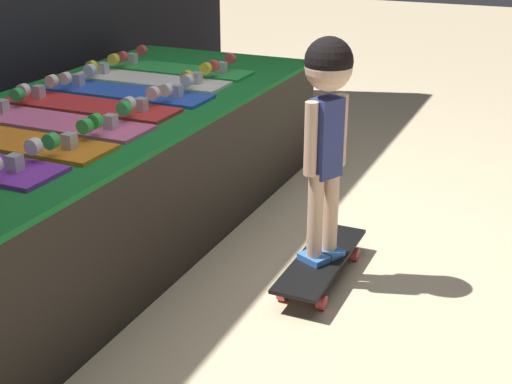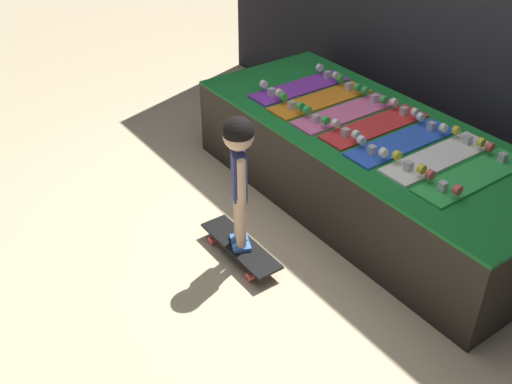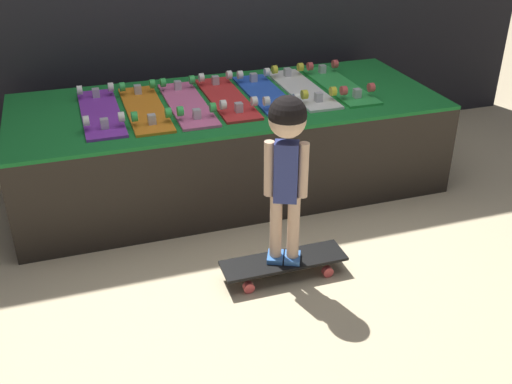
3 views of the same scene
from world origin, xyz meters
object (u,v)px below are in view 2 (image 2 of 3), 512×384
at_px(skateboard_blue_on_rack, 402,141).
at_px(skateboard_orange_on_rack, 321,99).
at_px(skateboard_white_on_rack, 438,156).
at_px(skateboard_on_floor, 240,247).
at_px(skateboard_green_on_rack, 473,175).
at_px(child, 239,159).
at_px(skateboard_red_on_rack, 375,125).
at_px(skateboard_purple_on_rack, 300,86).
at_px(skateboard_pink_on_rack, 346,112).

bearing_deg(skateboard_blue_on_rack, skateboard_orange_on_rack, -179.47).
relative_size(skateboard_white_on_rack, skateboard_on_floor, 1.25).
height_order(skateboard_white_on_rack, skateboard_green_on_rack, same).
distance_m(skateboard_on_floor, child, 0.59).
height_order(skateboard_orange_on_rack, skateboard_blue_on_rack, same).
bearing_deg(skateboard_red_on_rack, skateboard_blue_on_rack, -4.85).
bearing_deg(skateboard_purple_on_rack, skateboard_blue_on_rack, -0.55).
relative_size(skateboard_pink_on_rack, child, 0.92).
bearing_deg(skateboard_pink_on_rack, skateboard_on_floor, -76.85).
bearing_deg(skateboard_white_on_rack, skateboard_purple_on_rack, -178.65).
distance_m(skateboard_red_on_rack, skateboard_on_floor, 1.12).
relative_size(skateboard_pink_on_rack, skateboard_on_floor, 1.25).
bearing_deg(skateboard_green_on_rack, skateboard_on_floor, -125.61).
height_order(skateboard_orange_on_rack, child, child).
height_order(skateboard_white_on_rack, child, child).
bearing_deg(skateboard_purple_on_rack, skateboard_red_on_rack, 0.88).
height_order(skateboard_green_on_rack, skateboard_on_floor, skateboard_green_on_rack).
relative_size(skateboard_orange_on_rack, child, 0.92).
xyz_separation_m(skateboard_purple_on_rack, skateboard_blue_on_rack, (0.96, -0.01, 0.00)).
bearing_deg(skateboard_green_on_rack, skateboard_blue_on_rack, -176.27).
bearing_deg(skateboard_red_on_rack, skateboard_purple_on_rack, -179.12).
distance_m(skateboard_orange_on_rack, skateboard_green_on_rack, 1.20).
distance_m(skateboard_pink_on_rack, skateboard_green_on_rack, 0.96).
xyz_separation_m(skateboard_orange_on_rack, skateboard_blue_on_rack, (0.72, 0.01, 0.00)).
bearing_deg(skateboard_blue_on_rack, skateboard_green_on_rack, 3.73).
xyz_separation_m(skateboard_pink_on_rack, skateboard_blue_on_rack, (0.48, 0.00, 0.00)).
distance_m(skateboard_white_on_rack, skateboard_on_floor, 1.24).
xyz_separation_m(skateboard_orange_on_rack, child, (0.47, -0.98, 0.10)).
bearing_deg(skateboard_white_on_rack, skateboard_on_floor, -115.54).
bearing_deg(skateboard_on_floor, skateboard_orange_on_rack, 115.59).
bearing_deg(skateboard_red_on_rack, skateboard_orange_on_rack, -176.78).
relative_size(skateboard_purple_on_rack, skateboard_orange_on_rack, 1.00).
height_order(skateboard_pink_on_rack, skateboard_on_floor, skateboard_pink_on_rack).
bearing_deg(skateboard_white_on_rack, skateboard_blue_on_rack, -171.10).
bearing_deg(child, skateboard_blue_on_rack, 100.16).
bearing_deg(skateboard_pink_on_rack, skateboard_green_on_rack, 2.09).
height_order(skateboard_blue_on_rack, child, child).
bearing_deg(skateboard_white_on_rack, skateboard_orange_on_rack, -177.36).
bearing_deg(child, skateboard_green_on_rack, 78.75).
distance_m(skateboard_purple_on_rack, skateboard_pink_on_rack, 0.48).
relative_size(skateboard_blue_on_rack, skateboard_on_floor, 1.25).
xyz_separation_m(skateboard_purple_on_rack, skateboard_on_floor, (0.71, -0.99, -0.49)).
xyz_separation_m(skateboard_orange_on_rack, skateboard_red_on_rack, (0.48, 0.03, 0.00)).
bearing_deg(skateboard_green_on_rack, skateboard_red_on_rack, -179.13).
height_order(skateboard_red_on_rack, child, child).
height_order(skateboard_blue_on_rack, skateboard_white_on_rack, same).
bearing_deg(skateboard_white_on_rack, skateboard_green_on_rack, -1.51).
xyz_separation_m(skateboard_white_on_rack, skateboard_green_on_rack, (0.24, -0.01, 0.00)).
bearing_deg(skateboard_red_on_rack, skateboard_white_on_rack, 2.05).
distance_m(skateboard_white_on_rack, child, 1.14).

